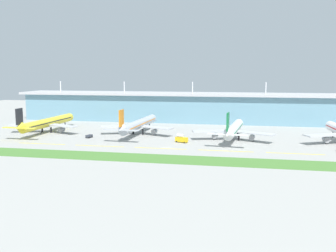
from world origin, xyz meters
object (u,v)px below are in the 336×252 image
object	(u,v)px
airliner_near_middle	(139,124)
airliner_far_middle	(234,129)
fuel_truck	(181,139)
airliner_nearest	(47,123)
pushback_tug	(89,136)

from	to	relation	value
airliner_near_middle	airliner_far_middle	distance (m)	61.58
fuel_truck	airliner_nearest	bearing A→B (deg)	168.17
airliner_nearest	fuel_truck	distance (m)	95.58
airliner_near_middle	pushback_tug	distance (m)	32.85
airliner_nearest	airliner_far_middle	bearing A→B (deg)	-2.69
airliner_near_middle	airliner_far_middle	size ratio (longest dim) A/B	1.18
pushback_tug	airliner_far_middle	bearing A→B (deg)	6.09
airliner_near_middle	airliner_far_middle	bearing A→B (deg)	-9.26
airliner_near_middle	pushback_tug	xyz separation A→B (m)	(-26.12, -19.18, -5.36)
airliner_nearest	airliner_far_middle	distance (m)	122.68
pushback_tug	airliner_nearest	bearing A→B (deg)	157.14
airliner_near_middle	pushback_tug	size ratio (longest dim) A/B	14.92
airliner_far_middle	pushback_tug	size ratio (longest dim) A/B	12.68
airliner_near_middle	fuel_truck	xyz separation A→B (m)	(31.68, -23.72, -4.20)
airliner_far_middle	fuel_truck	distance (m)	32.47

